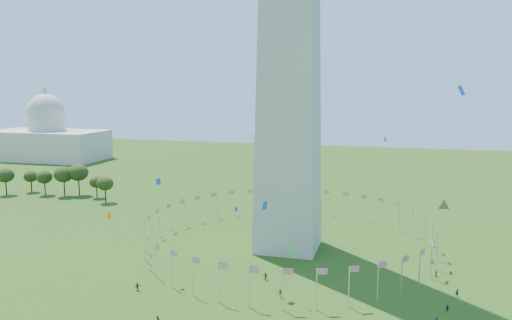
{
  "coord_description": "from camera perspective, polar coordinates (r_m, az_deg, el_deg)",
  "views": [
    {
      "loc": [
        27.25,
        -84.5,
        45.79
      ],
      "look_at": [
        -5.36,
        35.0,
        27.28
      ],
      "focal_mm": 35.0,
      "sensor_mm": 36.0,
      "label": 1
    }
  ],
  "objects": [
    {
      "name": "flag_ring",
      "position": [
        143.31,
        3.69,
        -8.26
      ],
      "size": [
        80.24,
        80.24,
        9.0
      ],
      "color": "silver",
      "rests_on": "ground"
    },
    {
      "name": "kites_aloft",
      "position": [
        111.75,
        6.69,
        -4.69
      ],
      "size": [
        120.45,
        66.43,
        41.79
      ],
      "color": "yellow",
      "rests_on": "ground"
    },
    {
      "name": "capitol_building",
      "position": [
        336.8,
        -22.82,
        3.95
      ],
      "size": [
        70.0,
        35.0,
        46.0
      ],
      "primitive_type": null,
      "color": "beige",
      "rests_on": "ground"
    },
    {
      "name": "tree_line_west",
      "position": [
        223.77,
        -21.47,
        -2.44
      ],
      "size": [
        55.25,
        16.21,
        12.97
      ],
      "color": "#324617",
      "rests_on": "ground"
    }
  ]
}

